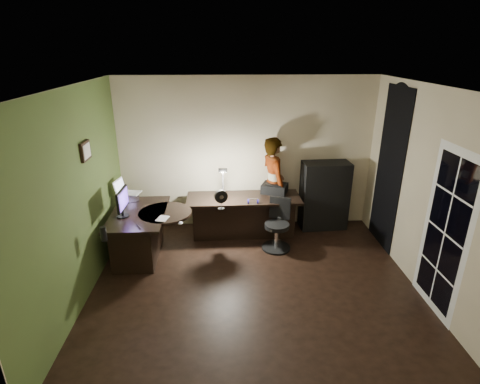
{
  "coord_description": "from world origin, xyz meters",
  "views": [
    {
      "loc": [
        -0.39,
        -4.42,
        3.14
      ],
      "look_at": [
        -0.15,
        1.05,
        1.0
      ],
      "focal_mm": 28.0,
      "sensor_mm": 36.0,
      "label": 1
    }
  ],
  "objects_px": {
    "office_chair": "(277,225)",
    "desk_right": "(244,217)",
    "desk_left": "(141,235)",
    "monitor": "(122,207)",
    "cabinet": "(324,195)",
    "person": "(273,184)"
  },
  "relations": [
    {
      "from": "desk_left",
      "to": "person",
      "type": "distance_m",
      "value": 2.42
    },
    {
      "from": "cabinet",
      "to": "office_chair",
      "type": "relative_size",
      "value": 1.47
    },
    {
      "from": "monitor",
      "to": "person",
      "type": "relative_size",
      "value": 0.27
    },
    {
      "from": "desk_right",
      "to": "office_chair",
      "type": "distance_m",
      "value": 0.71
    },
    {
      "from": "cabinet",
      "to": "monitor",
      "type": "distance_m",
      "value": 3.5
    },
    {
      "from": "desk_left",
      "to": "person",
      "type": "relative_size",
      "value": 0.77
    },
    {
      "from": "monitor",
      "to": "desk_left",
      "type": "bearing_deg",
      "value": 37.26
    },
    {
      "from": "monitor",
      "to": "office_chair",
      "type": "xyz_separation_m",
      "value": [
        2.36,
        0.28,
        -0.5
      ]
    },
    {
      "from": "cabinet",
      "to": "person",
      "type": "bearing_deg",
      "value": 176.61
    },
    {
      "from": "monitor",
      "to": "office_chair",
      "type": "relative_size",
      "value": 0.55
    },
    {
      "from": "desk_left",
      "to": "monitor",
      "type": "xyz_separation_m",
      "value": [
        -0.2,
        -0.14,
        0.54
      ]
    },
    {
      "from": "office_chair",
      "to": "monitor",
      "type": "bearing_deg",
      "value": -152.72
    },
    {
      "from": "desk_left",
      "to": "person",
      "type": "bearing_deg",
      "value": 21.94
    },
    {
      "from": "cabinet",
      "to": "office_chair",
      "type": "bearing_deg",
      "value": -144.4
    },
    {
      "from": "desk_right",
      "to": "office_chair",
      "type": "relative_size",
      "value": 2.29
    },
    {
      "from": "office_chair",
      "to": "desk_right",
      "type": "bearing_deg",
      "value": 157.15
    },
    {
      "from": "cabinet",
      "to": "monitor",
      "type": "height_order",
      "value": "cabinet"
    },
    {
      "from": "cabinet",
      "to": "person",
      "type": "xyz_separation_m",
      "value": [
        -0.94,
        0.0,
        0.23
      ]
    },
    {
      "from": "desk_right",
      "to": "cabinet",
      "type": "height_order",
      "value": "cabinet"
    },
    {
      "from": "cabinet",
      "to": "desk_left",
      "type": "bearing_deg",
      "value": -167.06
    },
    {
      "from": "monitor",
      "to": "office_chair",
      "type": "bearing_deg",
      "value": 8.74
    },
    {
      "from": "desk_left",
      "to": "monitor",
      "type": "bearing_deg",
      "value": -145.49
    }
  ]
}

